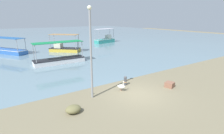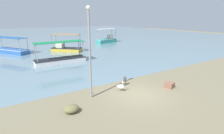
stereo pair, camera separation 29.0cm
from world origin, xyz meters
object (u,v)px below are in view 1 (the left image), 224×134
mooring_bollard (125,80)px  fishing_boat_far_right (8,50)px  fishing_boat_near_left (64,48)px  pelican (121,86)px  glass_bottle (92,93)px  fishing_boat_near_right (59,59)px  fishing_boat_center (105,40)px  cargo_crate (170,85)px  lamp_post (91,49)px  net_pile (73,109)px

mooring_bollard → fishing_boat_far_right: bearing=109.1°
fishing_boat_near_left → mooring_bollard: 17.17m
pelican → glass_bottle: (-2.11, 0.68, -0.27)m
fishing_boat_near_left → fishing_boat_near_right: fishing_boat_near_left is taller
fishing_boat_center → pelican: size_ratio=6.34×
pelican → cargo_crate: bearing=-22.2°
fishing_boat_near_left → pelican: fishing_boat_near_left is taller
fishing_boat_near_right → pelican: 10.99m
fishing_boat_near_left → lamp_post: (-3.96, -17.71, 2.84)m
fishing_boat_far_right → pelican: (6.09, -21.27, -0.13)m
fishing_boat_far_right → mooring_bollard: 21.65m
pelican → lamp_post: (-2.34, 0.24, 3.04)m
fishing_boat_center → glass_bottle: (-14.69, -22.45, -0.57)m
lamp_post → mooring_bollard: size_ratio=7.70×
lamp_post → fishing_boat_far_right: bearing=100.1°
fishing_boat_near_left → lamp_post: 18.37m
lamp_post → cargo_crate: bearing=-16.2°
pelican → glass_bottle: 2.24m
cargo_crate → glass_bottle: (-5.79, 2.19, -0.10)m
fishing_boat_far_right → mooring_bollard: size_ratio=8.11×
pelican → net_pile: pelican is taller
fishing_boat_near_left → pelican: (-1.62, -17.96, -0.20)m
fishing_boat_center → net_pile: bearing=-124.9°
mooring_bollard → net_pile: (-5.20, -1.79, -0.19)m
net_pile → cargo_crate: 7.93m
net_pile → mooring_bollard: bearing=19.0°
fishing_boat_far_right → mooring_bollard: (7.07, -20.47, -0.08)m
fishing_boat_far_right → pelican: 22.13m
net_pile → pelican: bearing=13.1°
fishing_boat_near_left → cargo_crate: bearing=-83.9°
fishing_boat_center → net_pile: fishing_boat_center is taller
mooring_bollard → pelican: bearing=-140.5°
lamp_post → fishing_boat_near_left: bearing=77.4°
fishing_boat_center → glass_bottle: fishing_boat_center is taller
cargo_crate → glass_bottle: cargo_crate is taller
fishing_boat_center → net_pile: 29.40m
lamp_post → net_pile: 3.90m
lamp_post → net_pile: bearing=-146.8°
fishing_boat_center → mooring_bollard: 25.17m
lamp_post → mooring_bollard: 4.50m
fishing_boat_near_left → pelican: size_ratio=5.90×
fishing_boat_far_right → fishing_boat_near_right: size_ratio=1.07×
fishing_boat_near_right → glass_bottle: size_ratio=22.23×
lamp_post → glass_bottle: 3.35m
fishing_boat_near_left → cargo_crate: size_ratio=7.47×
pelican → lamp_post: 3.85m
cargo_crate → glass_bottle: bearing=159.3°
fishing_boat_center → cargo_crate: fishing_boat_center is taller
pelican → mooring_bollard: bearing=39.5°
mooring_bollard → net_pile: mooring_bollard is taller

